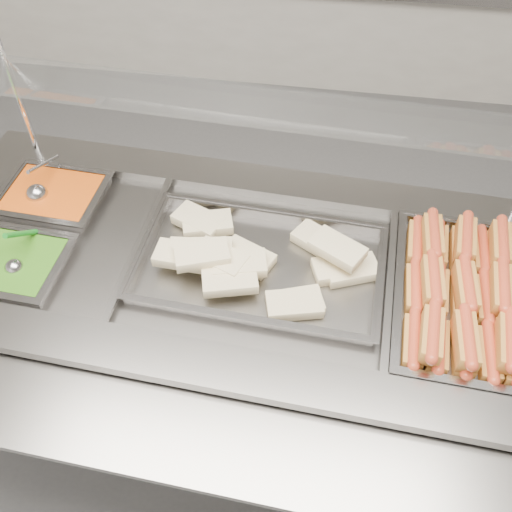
# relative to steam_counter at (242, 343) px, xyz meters

# --- Properties ---
(ground) EXTENTS (6.00, 6.00, 0.00)m
(ground) POSITION_rel_steam_counter_xyz_m (0.07, -0.38, -0.41)
(ground) COLOR #575759
(ground) RESTS_ON ground
(steam_counter) EXTENTS (1.78, 0.86, 0.83)m
(steam_counter) POSITION_rel_steam_counter_xyz_m (0.00, 0.00, 0.00)
(steam_counter) COLOR slate
(steam_counter) RESTS_ON ground
(tray_rail) EXTENTS (1.67, 0.43, 0.05)m
(tray_rail) POSITION_rel_steam_counter_xyz_m (-0.03, -0.47, 0.37)
(tray_rail) COLOR slate
(tray_rail) RESTS_ON steam_counter
(sneeze_guard) EXTENTS (1.54, 0.35, 0.41)m
(sneeze_guard) POSITION_rel_steam_counter_xyz_m (0.01, 0.20, 0.75)
(sneeze_guard) COLOR silver
(sneeze_guard) RESTS_ON steam_counter
(pan_hotdogs) EXTENTS (0.34, 0.52, 0.09)m
(pan_hotdogs) POSITION_rel_steam_counter_xyz_m (0.58, -0.03, 0.38)
(pan_hotdogs) COLOR gray
(pan_hotdogs) RESTS_ON steam_counter
(pan_wraps) EXTENTS (0.65, 0.40, 0.06)m
(pan_wraps) POSITION_rel_steam_counter_xyz_m (0.06, -0.00, 0.39)
(pan_wraps) COLOR gray
(pan_wraps) RESTS_ON steam_counter
(pan_beans) EXTENTS (0.29, 0.24, 0.09)m
(pan_beans) POSITION_rel_steam_counter_xyz_m (-0.59, 0.17, 0.38)
(pan_beans) COLOR gray
(pan_beans) RESTS_ON steam_counter
(pan_peas) EXTENTS (0.29, 0.24, 0.09)m
(pan_peas) POSITION_rel_steam_counter_xyz_m (-0.60, -0.10, 0.38)
(pan_peas) COLOR gray
(pan_peas) RESTS_ON steam_counter
(hotdogs_in_buns) EXTENTS (0.29, 0.49, 0.11)m
(hotdogs_in_buns) POSITION_rel_steam_counter_xyz_m (0.57, -0.04, 0.43)
(hotdogs_in_buns) COLOR #AD6D24
(hotdogs_in_buns) RESTS_ON pan_hotdogs
(tortilla_wraps) EXTENTS (0.60, 0.37, 0.09)m
(tortilla_wraps) POSITION_rel_steam_counter_xyz_m (0.04, -0.00, 0.43)
(tortilla_wraps) COLOR #CFB88B
(tortilla_wraps) RESTS_ON pan_wraps
(ladle) EXTENTS (0.06, 0.18, 0.13)m
(ladle) POSITION_rel_steam_counter_xyz_m (-0.63, 0.16, 0.42)
(ladle) COLOR #AAAAAF
(ladle) RESTS_ON pan_beans
(serving_spoon) EXTENTS (0.05, 0.16, 0.14)m
(serving_spoon) POSITION_rel_steam_counter_xyz_m (-0.58, -0.11, 0.43)
(serving_spoon) COLOR #AAAAAF
(serving_spoon) RESTS_ON pan_peas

